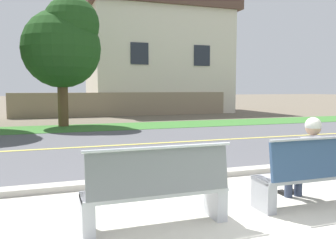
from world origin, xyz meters
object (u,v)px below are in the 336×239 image
Objects in this scene: bench_right at (316,175)px; seated_person_grey at (307,157)px; shade_tree_centre at (64,43)px; bench_left at (157,191)px.

seated_person_grey reaches higher than bench_right.
shade_tree_centre reaches higher than bench_right.
bench_right is 0.28m from seated_person_grey.
seated_person_grey is (-0.01, 0.17, 0.22)m from bench_right.
bench_left and bench_right have the same top height.
bench_right is 0.32× the size of shade_tree_centre.
shade_tree_centre is at bearing 91.95° from bench_left.
bench_right is (2.32, 0.00, 0.00)m from bench_left.
seated_person_grey is at bearing -76.91° from shade_tree_centre.
bench_left is 12.28m from shade_tree_centre.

